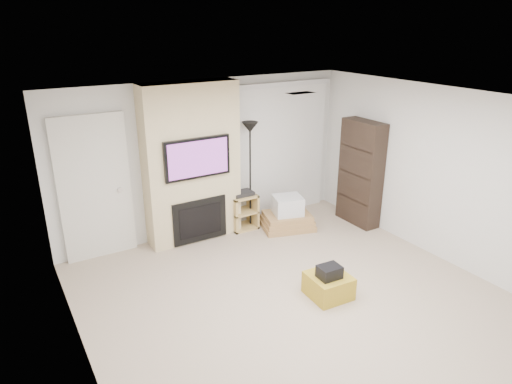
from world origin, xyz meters
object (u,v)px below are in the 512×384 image
ottoman (328,286)px  bookshelf (361,173)px  floor_lamp (250,145)px  av_stand (242,209)px  box_stack (287,216)px

ottoman → bookshelf: size_ratio=0.28×
ottoman → floor_lamp: bearing=84.2°
ottoman → av_stand: size_ratio=0.76×
ottoman → floor_lamp: size_ratio=0.28×
av_stand → bookshelf: bearing=-23.7°
floor_lamp → av_stand: size_ratio=2.74×
floor_lamp → bookshelf: 1.96m
floor_lamp → box_stack: floor_lamp is taller
ottoman → av_stand: av_stand is taller
box_stack → av_stand: bearing=149.3°
floor_lamp → bookshelf: (1.69, -0.84, -0.53)m
bookshelf → box_stack: bearing=160.5°
av_stand → box_stack: (0.66, -0.39, -0.13)m
floor_lamp → bookshelf: bearing=-26.5°
ottoman → box_stack: box_stack is taller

